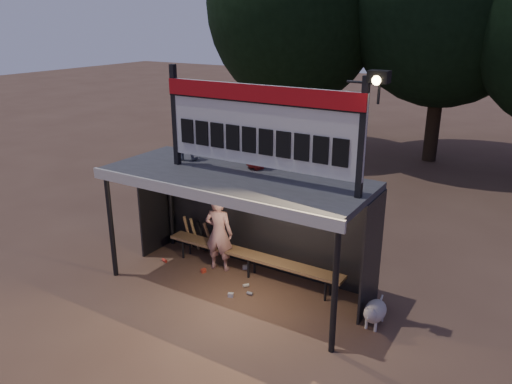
# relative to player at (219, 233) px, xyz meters

# --- Properties ---
(ground) EXTENTS (80.00, 80.00, 0.00)m
(ground) POSITION_rel_player_xyz_m (0.72, -0.44, -0.82)
(ground) COLOR brown
(ground) RESTS_ON ground
(player) EXTENTS (0.66, 0.50, 1.64)m
(player) POSITION_rel_player_xyz_m (0.00, 0.00, 0.00)
(player) COLOR silver
(player) RESTS_ON ground
(child_a) EXTENTS (0.63, 0.57, 1.04)m
(child_a) POSITION_rel_player_xyz_m (-0.70, -0.10, 2.02)
(child_a) COLOR gray
(child_a) RESTS_ON dugout_shelter
(child_b) EXTENTS (0.55, 0.46, 0.96)m
(child_b) POSITION_rel_player_xyz_m (0.84, 0.08, 1.98)
(child_b) COLOR maroon
(child_b) RESTS_ON dugout_shelter
(dugout_shelter) EXTENTS (5.10, 2.08, 2.32)m
(dugout_shelter) POSITION_rel_player_xyz_m (0.72, -0.20, 1.03)
(dugout_shelter) COLOR #38383A
(dugout_shelter) RESTS_ON ground
(scoreboard_assembly) EXTENTS (4.10, 0.27, 1.99)m
(scoreboard_assembly) POSITION_rel_player_xyz_m (1.28, -0.45, 2.50)
(scoreboard_assembly) COLOR black
(scoreboard_assembly) RESTS_ON dugout_shelter
(bench) EXTENTS (4.00, 0.35, 0.48)m
(bench) POSITION_rel_player_xyz_m (0.72, 0.11, -0.39)
(bench) COLOR olive
(bench) RESTS_ON ground
(tree_left) EXTENTS (6.46, 6.46, 9.27)m
(tree_left) POSITION_rel_player_xyz_m (-3.28, 9.56, 4.69)
(tree_left) COLOR #311F15
(tree_left) RESTS_ON ground
(dog) EXTENTS (0.36, 0.81, 0.49)m
(dog) POSITION_rel_player_xyz_m (3.47, -0.33, -0.54)
(dog) COLOR beige
(dog) RESTS_ON ground
(bats) EXTENTS (0.68, 0.35, 0.84)m
(bats) POSITION_rel_player_xyz_m (-0.84, 0.38, -0.39)
(bats) COLOR #A0764B
(bats) RESTS_ON ground
(litter) EXTENTS (2.45, 1.20, 0.08)m
(litter) POSITION_rel_player_xyz_m (0.32, -0.37, -0.78)
(litter) COLOR red
(litter) RESTS_ON ground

